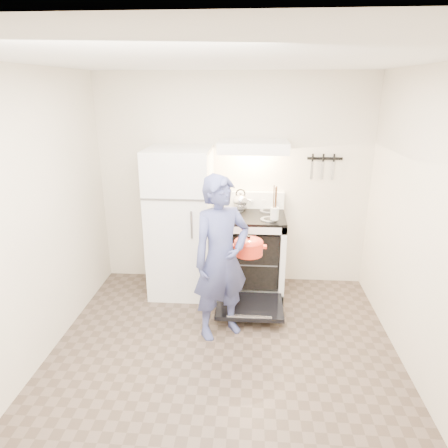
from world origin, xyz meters
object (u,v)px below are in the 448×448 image
at_px(refrigerator, 181,222).
at_px(stove_body, 251,255).
at_px(person, 221,259).
at_px(tea_kettle, 240,200).
at_px(dutch_oven, 248,248).

xyz_separation_m(refrigerator, stove_body, (0.81, 0.02, -0.39)).
relative_size(refrigerator, person, 1.06).
relative_size(stove_body, tea_kettle, 3.59).
relative_size(refrigerator, dutch_oven, 4.78).
bearing_deg(dutch_oven, stove_body, 87.90).
bearing_deg(stove_body, refrigerator, -178.23).
relative_size(stove_body, dutch_oven, 2.59).
height_order(refrigerator, tea_kettle, refrigerator).
distance_m(stove_body, tea_kettle, 0.66).
xyz_separation_m(refrigerator, person, (0.53, -0.87, -0.05)).
distance_m(tea_kettle, dutch_oven, 0.87).
height_order(tea_kettle, dutch_oven, tea_kettle).
xyz_separation_m(stove_body, tea_kettle, (-0.13, 0.17, 0.62)).
bearing_deg(refrigerator, tea_kettle, 16.14).
height_order(stove_body, dutch_oven, dutch_oven).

